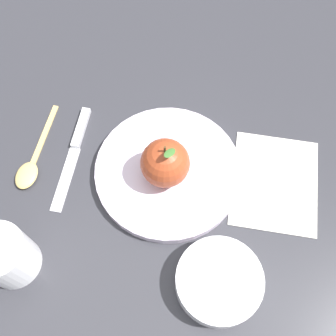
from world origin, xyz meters
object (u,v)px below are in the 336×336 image
at_px(side_bowl, 219,281).
at_px(linen_napkin, 275,182).
at_px(knife, 75,148).
at_px(apple, 166,163).
at_px(spoon, 31,166).
at_px(cup, 5,255).
at_px(dinner_plate, 168,171).

xyz_separation_m(side_bowl, linen_napkin, (-0.05, 0.18, -0.02)).
xyz_separation_m(knife, linen_napkin, (0.26, 0.20, -0.00)).
bearing_deg(apple, spoon, -136.07).
bearing_deg(cup, apple, 80.70).
height_order(apple, side_bowl, apple).
bearing_deg(linen_napkin, side_bowl, -73.64).
relative_size(side_bowl, spoon, 0.84).
bearing_deg(linen_napkin, apple, -134.01).
relative_size(cup, linen_napkin, 0.50).
xyz_separation_m(spoon, linen_napkin, (0.28, 0.28, -0.00)).
bearing_deg(apple, knife, -150.67).
relative_size(cup, spoon, 0.58).
relative_size(apple, side_bowl, 0.74).
bearing_deg(dinner_plate, apple, -66.56).
bearing_deg(spoon, cup, -41.20).
xyz_separation_m(apple, cup, (-0.04, -0.25, -0.01)).
bearing_deg(cup, linen_napkin, 66.79).
bearing_deg(spoon, apple, 43.93).
bearing_deg(side_bowl, cup, -137.11).
bearing_deg(side_bowl, spoon, -163.52).
bearing_deg(knife, linen_napkin, 38.03).
relative_size(dinner_plate, apple, 2.60).
bearing_deg(spoon, dinner_plate, 46.02).
bearing_deg(linen_napkin, cup, -113.21).
distance_m(cup, spoon, 0.16).
distance_m(dinner_plate, linen_napkin, 0.17).
height_order(dinner_plate, spoon, dinner_plate).
xyz_separation_m(apple, side_bowl, (0.17, -0.05, -0.03)).
bearing_deg(side_bowl, knife, -175.58).
bearing_deg(side_bowl, linen_napkin, 106.36).
distance_m(dinner_plate, apple, 0.05).
bearing_deg(apple, linen_napkin, 45.99).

